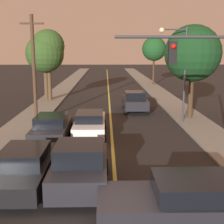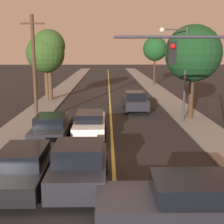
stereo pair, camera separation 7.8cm
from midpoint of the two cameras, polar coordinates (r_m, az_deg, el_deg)
The scene contains 16 objects.
road_surface at distance 43.93m, azimuth -0.76°, elevation 4.73°, with size 9.35×80.00×0.01m.
sidewalk_left at distance 44.28m, azimuth -8.47°, elevation 4.73°, with size 2.50×80.00×0.12m.
sidewalk_right at distance 44.37m, azimuth 6.94°, elevation 4.78°, with size 2.50×80.00×0.12m.
car_near_lane_front at distance 11.73m, azimuth -6.03°, elevation -9.79°, with size 2.09×4.17×1.76m.
car_near_lane_second at distance 18.76m, azimuth -4.18°, elevation -2.06°, with size 1.90×4.90×1.45m.
car_outer_lane_front at distance 12.34m, azimuth -15.62°, elevation -9.54°, with size 1.94×4.84×1.54m.
car_outer_lane_second at distance 17.70m, azimuth -11.07°, elevation -2.86°, with size 1.95×4.50×1.55m.
car_far_oncoming at distance 26.22m, azimuth 4.14°, elevation 2.01°, with size 1.99×4.30×1.61m.
car_crossing_right at distance 9.51m, azimuth 13.57°, elevation -15.76°, with size 5.11×2.12×1.54m.
traffic_signal_mast at distance 13.17m, azimuth 17.27°, elevation 6.25°, with size 5.16×0.42×5.70m.
streetlamp_right at distance 21.69m, azimuth 11.94°, elevation 9.05°, with size 1.91×0.36×6.41m.
utility_pole_left at distance 22.23m, azimuth -14.20°, elevation 8.00°, with size 1.60×0.24×7.27m.
tree_left_near at distance 31.69m, azimuth -11.68°, elevation 11.61°, with size 3.22×3.22×6.91m.
tree_left_far at distance 31.67m, azimuth -12.24°, elevation 10.37°, with size 3.74×3.74×6.45m.
tree_right_near at distance 23.35m, azimuth 14.46°, elevation 10.31°, with size 4.06×4.06×6.73m.
tree_right_far at distance 45.42m, azimuth 7.65°, elevation 11.37°, with size 3.43×3.43×6.78m.
Camera 1 is at (-0.36, -7.64, 5.09)m, focal length 50.00 mm.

